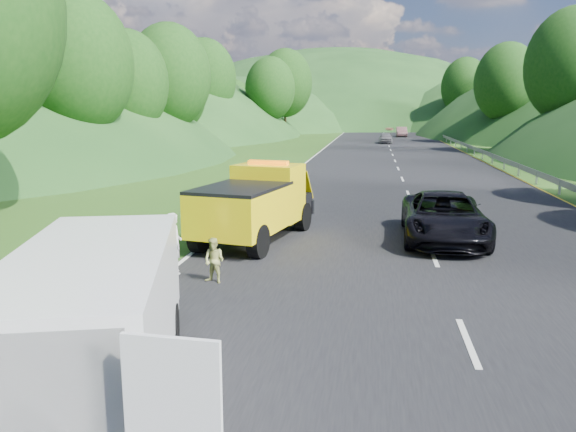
% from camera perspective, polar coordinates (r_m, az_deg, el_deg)
% --- Properties ---
extents(ground, '(320.00, 320.00, 0.00)m').
position_cam_1_polar(ground, '(12.62, 2.62, -8.35)').
color(ground, '#38661E').
rests_on(ground, ground).
extents(road_surface, '(14.00, 200.00, 0.02)m').
position_cam_1_polar(road_surface, '(52.05, 10.58, 6.11)').
color(road_surface, black).
rests_on(road_surface, ground).
extents(guardrail, '(0.06, 140.00, 1.52)m').
position_cam_1_polar(guardrail, '(65.12, 16.70, 6.75)').
color(guardrail, gray).
rests_on(guardrail, ground).
extents(tree_line_left, '(14.00, 140.00, 14.00)m').
position_cam_1_polar(tree_line_left, '(74.76, -7.19, 7.59)').
color(tree_line_left, '#254F17').
rests_on(tree_line_left, ground).
extents(tree_line_right, '(14.00, 140.00, 14.00)m').
position_cam_1_polar(tree_line_right, '(75.20, 25.59, 6.64)').
color(tree_line_right, '#254F17').
rests_on(tree_line_right, ground).
extents(hills_backdrop, '(201.00, 288.60, 44.00)m').
position_cam_1_polar(hills_backdrop, '(146.71, 10.77, 9.05)').
color(hills_backdrop, '#2D5B23').
rests_on(hills_backdrop, ground).
extents(tow_truck, '(3.19, 6.03, 2.46)m').
position_cam_1_polar(tow_truck, '(17.78, -3.28, 1.31)').
color(tow_truck, black).
rests_on(tow_truck, ground).
extents(white_van, '(4.37, 6.82, 2.25)m').
position_cam_1_polar(white_van, '(8.56, -18.95, -9.42)').
color(white_van, black).
rests_on(white_van, ground).
extents(woman, '(0.64, 0.70, 1.56)m').
position_cam_1_polar(woman, '(14.70, -11.35, -5.76)').
color(woman, silver).
rests_on(woman, ground).
extents(child, '(0.64, 0.56, 1.10)m').
position_cam_1_polar(child, '(13.75, -7.46, -6.80)').
color(child, '#B9BC64').
rests_on(child, ground).
extents(suitcase, '(0.37, 0.24, 0.57)m').
position_cam_1_polar(suitcase, '(14.66, -14.59, -4.78)').
color(suitcase, '#615A49').
rests_on(suitcase, ground).
extents(passing_suv, '(2.64, 5.50, 1.51)m').
position_cam_1_polar(passing_suv, '(18.58, 15.43, -2.45)').
color(passing_suv, black).
rests_on(passing_suv, ground).
extents(dist_car_a, '(1.52, 3.78, 1.29)m').
position_cam_1_polar(dist_car_a, '(69.68, 9.88, 7.28)').
color(dist_car_a, '#56555B').
rests_on(dist_car_a, ground).
extents(dist_car_b, '(1.53, 4.39, 1.45)m').
position_cam_1_polar(dist_car_b, '(86.48, 11.44, 7.89)').
color(dist_car_b, brown).
rests_on(dist_car_b, ground).
extents(dist_car_c, '(1.79, 4.40, 1.28)m').
position_cam_1_polar(dist_car_c, '(104.06, 10.15, 8.41)').
color(dist_car_c, '#AF6F57').
rests_on(dist_car_c, ground).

